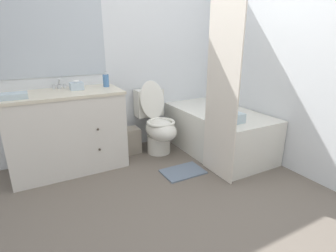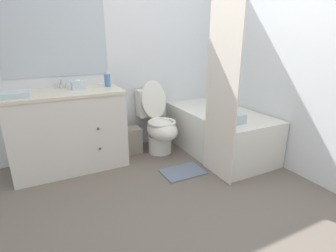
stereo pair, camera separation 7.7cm
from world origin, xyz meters
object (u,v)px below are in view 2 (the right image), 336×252
object	(u,v)px
sink_faucet	(61,85)
toilet	(158,124)
hand_towel_folded	(16,95)
bath_towel_folded	(231,119)
wastebasket	(131,140)
bath_mat	(183,172)
tissue_box	(78,85)
soap_dispenser	(107,80)
bathtub	(219,131)
vanity_cabinet	(69,129)

from	to	relation	value
sink_faucet	toilet	bearing A→B (deg)	-14.62
hand_towel_folded	bath_towel_folded	distance (m)	2.10
wastebasket	toilet	bearing A→B (deg)	-21.47
bath_towel_folded	bath_mat	xyz separation A→B (m)	(-0.49, 0.14, -0.57)
toilet	bath_mat	bearing A→B (deg)	-91.02
tissue_box	soap_dispenser	bearing A→B (deg)	3.89
sink_faucet	bath_mat	bearing A→B (deg)	-41.52
bath_mat	wastebasket	bearing A→B (deg)	112.02
sink_faucet	toilet	size ratio (longest dim) A/B	0.16
wastebasket	bath_mat	world-z (taller)	wastebasket
bath_mat	bath_towel_folded	bearing A→B (deg)	-15.87
soap_dispenser	hand_towel_folded	xyz separation A→B (m)	(-0.91, -0.20, -0.05)
sink_faucet	bathtub	distance (m)	1.93
tissue_box	soap_dispenser	xyz separation A→B (m)	(0.33, 0.02, 0.03)
bathtub	toilet	bearing A→B (deg)	152.50
bathtub	tissue_box	xyz separation A→B (m)	(-1.56, 0.46, 0.63)
wastebasket	bath_mat	bearing A→B (deg)	-67.98
soap_dispenser	bathtub	bearing A→B (deg)	-21.50
bathtub	bath_towel_folded	size ratio (longest dim) A/B	5.29
bathtub	bath_mat	xyz separation A→B (m)	(-0.68, -0.29, -0.26)
sink_faucet	bath_towel_folded	xyz separation A→B (m)	(1.52, -1.05, -0.31)
hand_towel_folded	bath_towel_folded	world-z (taller)	hand_towel_folded
vanity_cabinet	wastebasket	world-z (taller)	vanity_cabinet
vanity_cabinet	toilet	bearing A→B (deg)	-3.50
vanity_cabinet	wastebasket	bearing A→B (deg)	4.98
vanity_cabinet	bath_mat	xyz separation A→B (m)	(1.03, -0.71, -0.43)
toilet	bath_towel_folded	bearing A→B (deg)	-58.58
vanity_cabinet	sink_faucet	xyz separation A→B (m)	(-0.00, 0.21, 0.45)
toilet	bath_mat	xyz separation A→B (m)	(-0.01, -0.64, -0.35)
bath_mat	sink_faucet	bearing A→B (deg)	138.48
sink_faucet	soap_dispenser	distance (m)	0.50
vanity_cabinet	bath_towel_folded	distance (m)	1.75
toilet	soap_dispenser	size ratio (longest dim) A/B	5.28
sink_faucet	wastebasket	distance (m)	1.04
toilet	hand_towel_folded	xyz separation A→B (m)	(-1.47, -0.06, 0.53)
tissue_box	bath_mat	xyz separation A→B (m)	(0.88, -0.76, -0.89)
sink_faucet	bath_mat	xyz separation A→B (m)	(1.03, -0.92, -0.88)
sink_faucet	tissue_box	distance (m)	0.22
toilet	hand_towel_folded	distance (m)	1.57
vanity_cabinet	bath_towel_folded	bearing A→B (deg)	-29.04
toilet	bathtub	size ratio (longest dim) A/B	0.63
sink_faucet	wastebasket	size ratio (longest dim) A/B	0.45
bathtub	wastebasket	world-z (taller)	bathtub
hand_towel_folded	vanity_cabinet	bearing A→B (deg)	15.88
bathtub	tissue_box	bearing A→B (deg)	163.43
tissue_box	bath_mat	size ratio (longest dim) A/B	0.30
toilet	bath_mat	world-z (taller)	toilet
hand_towel_folded	bath_mat	size ratio (longest dim) A/B	0.52
vanity_cabinet	soap_dispenser	world-z (taller)	soap_dispenser
bathtub	bath_towel_folded	world-z (taller)	bath_towel_folded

